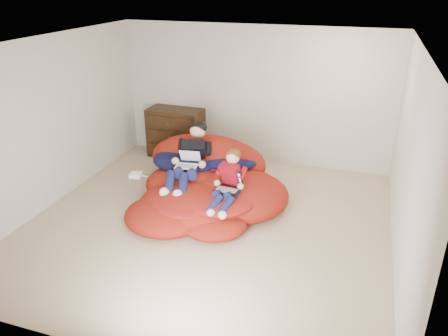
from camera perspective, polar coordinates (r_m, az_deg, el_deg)
room_shell at (r=6.22m, az=-2.09°, el=-5.43°), size 5.10×5.10×2.77m
dresser at (r=8.52m, az=-6.32°, el=4.60°), size 1.06×0.60×0.94m
beanbag_pile at (r=6.77m, az=-2.43°, el=-2.41°), size 2.52×2.49×0.93m
cream_pillow at (r=7.46m, az=-3.55°, el=3.10°), size 0.40×0.25×0.25m
older_boy at (r=6.79m, az=-4.40°, el=1.74°), size 0.49×1.33×0.82m
younger_boy at (r=6.14m, az=0.64°, el=-1.47°), size 0.37×0.91×0.71m
laptop_white at (r=6.73m, az=-4.73°, el=0.85°), size 0.35×0.38×0.22m
laptop_black at (r=6.17m, az=0.61°, el=-2.10°), size 0.37×0.37×0.24m
power_adapter at (r=6.92m, az=-11.45°, el=-0.89°), size 0.19×0.19×0.06m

